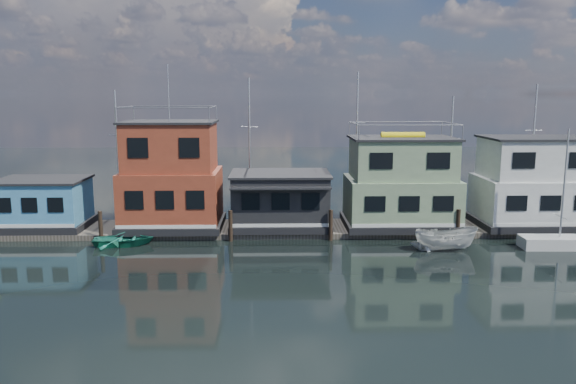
{
  "coord_description": "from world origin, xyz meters",
  "views": [
    {
      "loc": [
        -0.93,
        -28.98,
        10.16
      ],
      "look_at": [
        0.08,
        12.0,
        3.0
      ],
      "focal_mm": 35.0,
      "sensor_mm": 36.0,
      "label": 1
    }
  ],
  "objects_px": {
    "houseboat_red": "(172,178)",
    "dinghy_teal": "(124,239)",
    "houseboat_white": "(534,184)",
    "houseboat_blue": "(43,204)",
    "dinghy_white": "(423,242)",
    "houseboat_green": "(401,184)",
    "houseboat_dark": "(280,200)",
    "day_sailer": "(559,242)",
    "motorboat": "(446,239)"
  },
  "relations": [
    {
      "from": "houseboat_white",
      "to": "dinghy_white",
      "type": "relative_size",
      "value": 4.56
    },
    {
      "from": "houseboat_green",
      "to": "dinghy_white",
      "type": "distance_m",
      "value": 6.08
    },
    {
      "from": "houseboat_dark",
      "to": "houseboat_green",
      "type": "bearing_deg",
      "value": 0.12
    },
    {
      "from": "houseboat_dark",
      "to": "dinghy_teal",
      "type": "bearing_deg",
      "value": -161.02
    },
    {
      "from": "houseboat_dark",
      "to": "dinghy_white",
      "type": "xyz_separation_m",
      "value": [
        9.42,
        -5.21,
        -1.93
      ]
    },
    {
      "from": "houseboat_white",
      "to": "motorboat",
      "type": "height_order",
      "value": "houseboat_white"
    },
    {
      "from": "houseboat_blue",
      "to": "houseboat_green",
      "type": "height_order",
      "value": "houseboat_green"
    },
    {
      "from": "houseboat_red",
      "to": "day_sailer",
      "type": "bearing_deg",
      "value": -10.91
    },
    {
      "from": "houseboat_green",
      "to": "dinghy_teal",
      "type": "relative_size",
      "value": 2.09
    },
    {
      "from": "houseboat_red",
      "to": "dinghy_teal",
      "type": "xyz_separation_m",
      "value": [
        -2.71,
        -3.7,
        -3.69
      ]
    },
    {
      "from": "houseboat_red",
      "to": "houseboat_blue",
      "type": "bearing_deg",
      "value": -180.0
    },
    {
      "from": "houseboat_dark",
      "to": "houseboat_white",
      "type": "distance_m",
      "value": 19.03
    },
    {
      "from": "houseboat_white",
      "to": "dinghy_teal",
      "type": "bearing_deg",
      "value": -172.9
    },
    {
      "from": "dinghy_teal",
      "to": "day_sailer",
      "type": "bearing_deg",
      "value": -100.54
    },
    {
      "from": "dinghy_teal",
      "to": "motorboat",
      "type": "distance_m",
      "value": 21.61
    },
    {
      "from": "houseboat_red",
      "to": "houseboat_dark",
      "type": "relative_size",
      "value": 1.6
    },
    {
      "from": "houseboat_white",
      "to": "day_sailer",
      "type": "relative_size",
      "value": 1.05
    },
    {
      "from": "houseboat_white",
      "to": "day_sailer",
      "type": "bearing_deg",
      "value": -94.54
    },
    {
      "from": "houseboat_white",
      "to": "houseboat_green",
      "type": "bearing_deg",
      "value": 180.0
    },
    {
      "from": "houseboat_dark",
      "to": "day_sailer",
      "type": "relative_size",
      "value": 0.93
    },
    {
      "from": "dinghy_white",
      "to": "motorboat",
      "type": "distance_m",
      "value": 1.47
    },
    {
      "from": "houseboat_blue",
      "to": "houseboat_dark",
      "type": "distance_m",
      "value": 17.5
    },
    {
      "from": "houseboat_green",
      "to": "houseboat_white",
      "type": "height_order",
      "value": "houseboat_green"
    },
    {
      "from": "day_sailer",
      "to": "motorboat",
      "type": "bearing_deg",
      "value": -174.54
    },
    {
      "from": "houseboat_red",
      "to": "houseboat_white",
      "type": "relative_size",
      "value": 1.41
    },
    {
      "from": "houseboat_red",
      "to": "houseboat_green",
      "type": "bearing_deg",
      "value": 0.0
    },
    {
      "from": "houseboat_blue",
      "to": "day_sailer",
      "type": "distance_m",
      "value": 36.5
    },
    {
      "from": "houseboat_blue",
      "to": "houseboat_green",
      "type": "relative_size",
      "value": 0.76
    },
    {
      "from": "houseboat_green",
      "to": "dinghy_teal",
      "type": "height_order",
      "value": "houseboat_green"
    },
    {
      "from": "houseboat_blue",
      "to": "houseboat_white",
      "type": "distance_m",
      "value": 36.52
    },
    {
      "from": "houseboat_blue",
      "to": "dinghy_white",
      "type": "relative_size",
      "value": 3.47
    },
    {
      "from": "houseboat_white",
      "to": "dinghy_teal",
      "type": "xyz_separation_m",
      "value": [
        -29.71,
        -3.7,
        -3.12
      ]
    },
    {
      "from": "houseboat_dark",
      "to": "houseboat_white",
      "type": "bearing_deg",
      "value": 0.06
    },
    {
      "from": "houseboat_red",
      "to": "dinghy_white",
      "type": "distance_m",
      "value": 18.55
    },
    {
      "from": "houseboat_green",
      "to": "motorboat",
      "type": "distance_m",
      "value": 6.49
    },
    {
      "from": "houseboat_blue",
      "to": "dinghy_white",
      "type": "bearing_deg",
      "value": -11.0
    },
    {
      "from": "houseboat_blue",
      "to": "houseboat_dark",
      "type": "relative_size",
      "value": 0.86
    },
    {
      "from": "houseboat_green",
      "to": "dinghy_teal",
      "type": "distance_m",
      "value": 20.3
    },
    {
      "from": "dinghy_teal",
      "to": "houseboat_white",
      "type": "bearing_deg",
      "value": -90.66
    },
    {
      "from": "houseboat_blue",
      "to": "motorboat",
      "type": "distance_m",
      "value": 28.89
    },
    {
      "from": "houseboat_red",
      "to": "dinghy_teal",
      "type": "relative_size",
      "value": 2.94
    },
    {
      "from": "houseboat_green",
      "to": "dinghy_white",
      "type": "xyz_separation_m",
      "value": [
        0.42,
        -5.23,
        -3.06
      ]
    },
    {
      "from": "houseboat_red",
      "to": "houseboat_green",
      "type": "xyz_separation_m",
      "value": [
        17.0,
        0.0,
        -0.55
      ]
    },
    {
      "from": "houseboat_blue",
      "to": "houseboat_red",
      "type": "relative_size",
      "value": 0.54
    },
    {
      "from": "houseboat_green",
      "to": "dinghy_white",
      "type": "height_order",
      "value": "houseboat_green"
    },
    {
      "from": "houseboat_dark",
      "to": "dinghy_teal",
      "type": "distance_m",
      "value": 11.5
    },
    {
      "from": "dinghy_teal",
      "to": "day_sailer",
      "type": "relative_size",
      "value": 0.51
    },
    {
      "from": "houseboat_green",
      "to": "houseboat_white",
      "type": "distance_m",
      "value": 10.0
    },
    {
      "from": "dinghy_teal",
      "to": "motorboat",
      "type": "xyz_separation_m",
      "value": [
        21.52,
        -1.89,
        0.38
      ]
    },
    {
      "from": "houseboat_red",
      "to": "day_sailer",
      "type": "relative_size",
      "value": 1.49
    }
  ]
}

